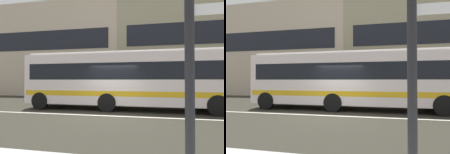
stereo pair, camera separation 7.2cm
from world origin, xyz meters
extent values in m
plane|color=#2E2B23|center=(0.00, 0.00, 0.00)|extent=(160.00, 160.00, 0.00)
cube|color=silver|center=(0.00, 0.00, 0.00)|extent=(60.00, 0.16, 0.01)
cube|color=#C4B198|center=(-11.98, 14.08, 5.16)|extent=(21.23, 8.77, 10.32)
cube|color=black|center=(-11.98, 9.68, 5.99)|extent=(19.53, 0.04, 2.06)
cube|color=silver|center=(0.40, 2.30, 1.77)|extent=(11.48, 2.72, 2.84)
cube|color=black|center=(0.40, 2.30, 2.19)|extent=(10.79, 2.73, 0.91)
cube|color=gold|center=(0.40, 2.30, 0.99)|extent=(11.25, 2.74, 0.28)
cube|color=silver|center=(0.40, 2.30, 3.25)|extent=(11.02, 2.30, 0.12)
cylinder|color=black|center=(5.14, 3.43, 0.50)|extent=(1.00, 0.29, 1.00)
cylinder|color=black|center=(5.11, 1.06, 0.50)|extent=(1.00, 0.29, 1.00)
cylinder|color=black|center=(-0.29, 3.50, 0.50)|extent=(1.00, 0.29, 1.00)
cylinder|color=black|center=(-0.32, 1.13, 0.50)|extent=(1.00, 0.29, 1.00)
cylinder|color=black|center=(-4.31, 3.55, 0.50)|extent=(1.00, 0.29, 1.00)
cylinder|color=black|center=(-4.34, 1.18, 0.50)|extent=(1.00, 0.29, 1.00)
cylinder|color=black|center=(2.60, -5.91, 2.25)|extent=(0.14, 0.14, 4.19)
cube|color=silver|center=(2.90, -5.91, 2.75)|extent=(0.56, 0.03, 0.16)
camera|label=1|loc=(2.05, -8.94, 1.70)|focal=30.77mm
camera|label=2|loc=(2.12, -8.92, 1.70)|focal=30.77mm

